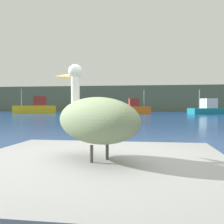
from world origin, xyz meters
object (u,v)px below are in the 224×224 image
Objects in this scene: pelican at (95,119)px; fishing_boat_orange at (135,108)px; fishing_boat_teal at (211,109)px; fishing_boat_yellow at (36,108)px.

pelican is 0.25× the size of fishing_boat_orange.
fishing_boat_yellow is at bearing -22.92° from fishing_boat_teal.
fishing_boat_yellow reaches higher than fishing_boat_orange.
fishing_boat_orange is 18.02m from fishing_boat_yellow.
pelican is 0.16× the size of fishing_boat_teal.
fishing_boat_teal is (10.13, 40.62, -0.43)m from pelican.
fishing_boat_orange reaches higher than fishing_boat_teal.
pelican is 39.83m from fishing_boat_orange.
fishing_boat_orange reaches higher than pelican.
fishing_boat_yellow is at bearing 155.25° from fishing_boat_orange.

